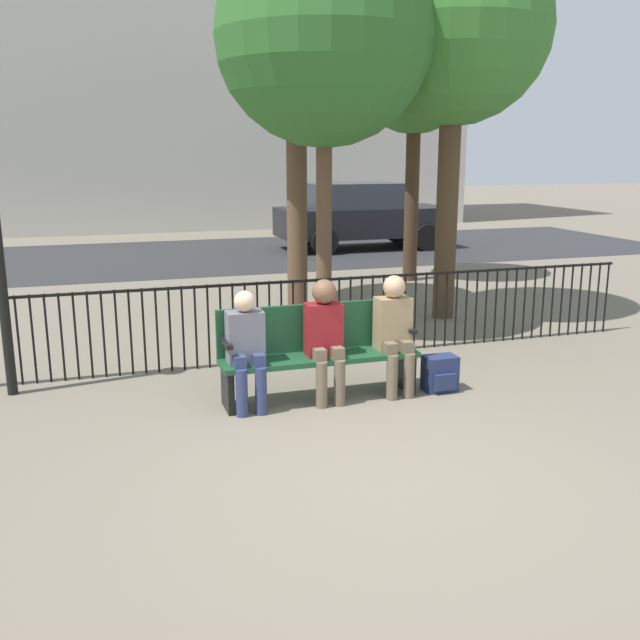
# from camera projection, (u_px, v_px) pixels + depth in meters

# --- Properties ---
(ground_plane) EXTENTS (80.00, 80.00, 0.00)m
(ground_plane) POSITION_uv_depth(u_px,v_px,m) (392.00, 475.00, 5.37)
(ground_plane) COLOR #706656
(park_bench) EXTENTS (1.94, 0.45, 0.92)m
(park_bench) POSITION_uv_depth(u_px,v_px,m) (317.00, 348.00, 6.96)
(park_bench) COLOR #194728
(park_bench) RESTS_ON ground
(seated_person_0) EXTENTS (0.34, 0.39, 1.13)m
(seated_person_0) POSITION_uv_depth(u_px,v_px,m) (246.00, 344.00, 6.59)
(seated_person_0) COLOR navy
(seated_person_0) RESTS_ON ground
(seated_person_1) EXTENTS (0.34, 0.39, 1.20)m
(seated_person_1) POSITION_uv_depth(u_px,v_px,m) (325.00, 333.00, 6.81)
(seated_person_1) COLOR brown
(seated_person_1) RESTS_ON ground
(seated_person_2) EXTENTS (0.34, 0.39, 1.20)m
(seated_person_2) POSITION_uv_depth(u_px,v_px,m) (395.00, 328.00, 7.03)
(seated_person_2) COLOR brown
(seated_person_2) RESTS_ON ground
(backpack) EXTENTS (0.33, 0.26, 0.36)m
(backpack) POSITION_uv_depth(u_px,v_px,m) (440.00, 374.00, 7.21)
(backpack) COLOR navy
(backpack) RESTS_ON ground
(fence_railing) EXTENTS (9.01, 0.03, 0.95)m
(fence_railing) POSITION_uv_depth(u_px,v_px,m) (282.00, 314.00, 8.15)
(fence_railing) COLOR black
(fence_railing) RESTS_ON ground
(tree_0) EXTENTS (2.63, 2.63, 5.32)m
(tree_0) POSITION_uv_depth(u_px,v_px,m) (454.00, 29.00, 9.55)
(tree_0) COLOR #4C3823
(tree_0) RESTS_ON ground
(tree_1) EXTENTS (2.26, 2.26, 4.91)m
(tree_1) POSITION_uv_depth(u_px,v_px,m) (296.00, 55.00, 10.26)
(tree_1) COLOR brown
(tree_1) RESTS_ON ground
(tree_2) EXTENTS (2.21, 2.21, 4.88)m
(tree_2) POSITION_uv_depth(u_px,v_px,m) (415.00, 72.00, 12.59)
(tree_2) COLOR #422D1E
(tree_2) RESTS_ON ground
(tree_3) EXTENTS (2.71, 2.71, 5.11)m
(tree_3) POSITION_uv_depth(u_px,v_px,m) (324.00, 36.00, 8.71)
(tree_3) COLOR brown
(tree_3) RESTS_ON ground
(street_surface) EXTENTS (24.00, 6.00, 0.01)m
(street_surface) POSITION_uv_depth(u_px,v_px,m) (184.00, 256.00, 16.48)
(street_surface) COLOR #2B2B2D
(street_surface) RESTS_ON ground
(parked_car_0) EXTENTS (4.20, 1.94, 1.62)m
(parked_car_0) POSITION_uv_depth(u_px,v_px,m) (360.00, 215.00, 17.55)
(parked_car_0) COLOR black
(parked_car_0) RESTS_ON ground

